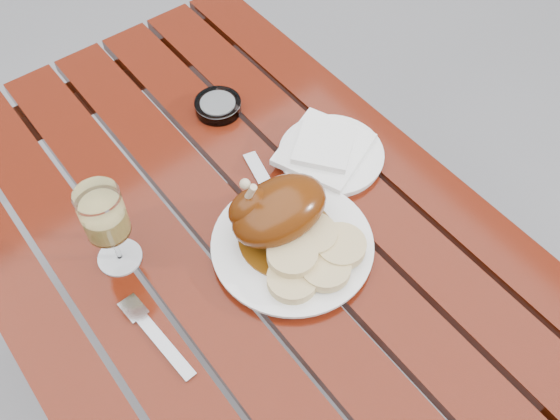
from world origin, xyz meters
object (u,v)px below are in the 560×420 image
at_px(table, 244,325).
at_px(wine_glass, 109,229).
at_px(dinner_plate, 292,246).
at_px(side_plate, 331,155).
at_px(ashtray, 218,106).

distance_m(table, wine_glass, 0.50).
bearing_deg(table, dinner_plate, -57.13).
bearing_deg(wine_glass, side_plate, -6.53).
relative_size(table, wine_glass, 6.81).
bearing_deg(side_plate, wine_glass, 173.47).
height_order(side_plate, ashtray, ashtray).
bearing_deg(dinner_plate, ashtray, 75.94).
bearing_deg(wine_glass, ashtray, 29.60).
distance_m(side_plate, ashtray, 0.26).
bearing_deg(side_plate, table, -174.36).
distance_m(wine_glass, side_plate, 0.44).
bearing_deg(dinner_plate, table, 122.87).
xyz_separation_m(wine_glass, ashtray, (0.33, 0.19, -0.08)).
distance_m(table, side_plate, 0.45).
bearing_deg(side_plate, dinner_plate, -148.18).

